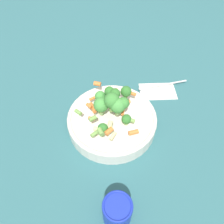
{
  "coord_description": "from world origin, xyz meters",
  "views": [
    {
      "loc": [
        -0.05,
        0.43,
        0.59
      ],
      "look_at": [
        0.0,
        0.0,
        0.07
      ],
      "focal_mm": 35.0,
      "sensor_mm": 36.0,
      "label": 1
    }
  ],
  "objects": [
    {
      "name": "spoon",
      "position": [
        -0.14,
        -0.19,
        0.01
      ],
      "size": [
        0.19,
        0.08,
        0.01
      ],
      "rotation": [
        0.0,
        0.0,
        6.63
      ],
      "color": "silver",
      "rests_on": "napkin"
    },
    {
      "name": "bowl",
      "position": [
        0.0,
        0.0,
        0.03
      ],
      "size": [
        0.29,
        0.29,
        0.05
      ],
      "color": "silver",
      "rests_on": "ground_plane"
    },
    {
      "name": "pasta_salad",
      "position": [
        0.0,
        -0.0,
        0.11
      ],
      "size": [
        0.2,
        0.23,
        0.09
      ],
      "color": "#8CB766",
      "rests_on": "bowl"
    },
    {
      "name": "cup",
      "position": [
        -0.04,
        0.28,
        0.04
      ],
      "size": [
        0.07,
        0.07,
        0.08
      ],
      "color": "#192DAD",
      "rests_on": "ground_plane"
    },
    {
      "name": "napkin",
      "position": [
        -0.16,
        -0.18,
        0.0
      ],
      "size": [
        0.15,
        0.11,
        0.01
      ],
      "color": "white",
      "rests_on": "ground_plane"
    },
    {
      "name": "ground_plane",
      "position": [
        0.0,
        0.0,
        0.0
      ],
      "size": [
        3.0,
        3.0,
        0.0
      ],
      "primitive_type": "plane",
      "color": "#2D6066"
    }
  ]
}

